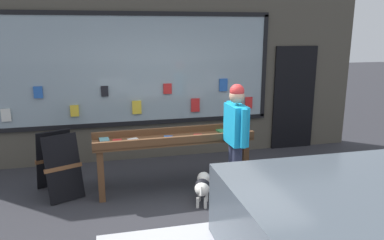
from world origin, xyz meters
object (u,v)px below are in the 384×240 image
at_px(person_browsing, 236,132).
at_px(display_table_main, 173,143).
at_px(sandwich_board_sign, 58,163).
at_px(small_dog, 203,186).

bearing_deg(person_browsing, display_table_main, 56.96).
relative_size(person_browsing, sandwich_board_sign, 1.78).
distance_m(person_browsing, sandwich_board_sign, 2.67).
xyz_separation_m(person_browsing, small_dog, (-0.53, -0.15, -0.72)).
bearing_deg(display_table_main, small_dog, -65.86).
relative_size(display_table_main, person_browsing, 1.45).
bearing_deg(person_browsing, small_dog, 103.85).
distance_m(display_table_main, small_dog, 0.84).
xyz_separation_m(small_dog, sandwich_board_sign, (-2.00, 0.83, 0.22)).
relative_size(small_dog, sandwich_board_sign, 0.58).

